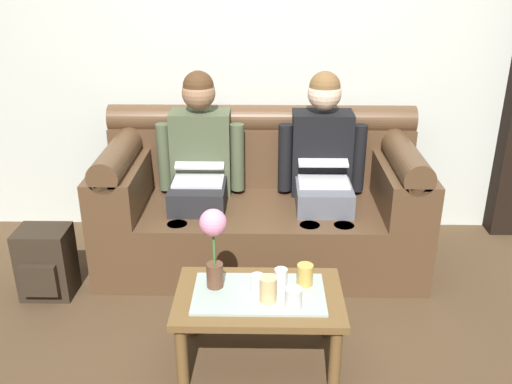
% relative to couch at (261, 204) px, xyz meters
% --- Properties ---
extents(ground_plane, '(14.00, 14.00, 0.00)m').
position_rel_couch_xyz_m(ground_plane, '(-0.00, -1.17, -0.37)').
color(ground_plane, '#4C3823').
extents(back_wall_patterned, '(6.00, 0.12, 2.90)m').
position_rel_couch_xyz_m(back_wall_patterned, '(-0.00, 0.53, 1.08)').
color(back_wall_patterned, silver).
rests_on(back_wall_patterned, ground_plane).
extents(couch, '(2.01, 0.88, 0.96)m').
position_rel_couch_xyz_m(couch, '(0.00, 0.00, 0.00)').
color(couch, '#513823').
rests_on(couch, ground_plane).
extents(person_left, '(0.56, 0.67, 1.22)m').
position_rel_couch_xyz_m(person_left, '(-0.39, -0.00, 0.28)').
color(person_left, '#232326').
rests_on(person_left, ground_plane).
extents(person_right, '(0.56, 0.67, 1.22)m').
position_rel_couch_xyz_m(person_right, '(0.39, -0.00, 0.28)').
color(person_right, '#595B66').
rests_on(person_right, ground_plane).
extents(coffee_table, '(0.80, 0.51, 0.39)m').
position_rel_couch_xyz_m(coffee_table, '(-0.00, -1.06, -0.05)').
color(coffee_table, brown).
rests_on(coffee_table, ground_plane).
extents(flower_vase, '(0.13, 0.13, 0.41)m').
position_rel_couch_xyz_m(flower_vase, '(-0.21, -1.00, 0.28)').
color(flower_vase, brown).
rests_on(flower_vase, coffee_table).
extents(cup_near_left, '(0.08, 0.08, 0.09)m').
position_rel_couch_xyz_m(cup_near_left, '(0.16, -1.17, 0.06)').
color(cup_near_left, silver).
rests_on(cup_near_left, coffee_table).
extents(cup_near_right, '(0.06, 0.06, 0.09)m').
position_rel_couch_xyz_m(cup_near_right, '(-0.01, -1.04, 0.06)').
color(cup_near_right, white).
rests_on(cup_near_right, coffee_table).
extents(cup_far_center, '(0.06, 0.06, 0.12)m').
position_rel_couch_xyz_m(cup_far_center, '(0.10, -1.04, 0.08)').
color(cup_far_center, silver).
rests_on(cup_far_center, coffee_table).
extents(cup_far_left, '(0.08, 0.08, 0.11)m').
position_rel_couch_xyz_m(cup_far_left, '(0.22, -0.98, 0.07)').
color(cup_far_left, gold).
rests_on(cup_far_left, coffee_table).
extents(cup_far_right, '(0.08, 0.08, 0.12)m').
position_rel_couch_xyz_m(cup_far_right, '(0.04, -1.12, 0.08)').
color(cup_far_right, '#DBB77A').
rests_on(cup_far_right, coffee_table).
extents(backpack_left, '(0.30, 0.28, 0.42)m').
position_rel_couch_xyz_m(backpack_left, '(-1.26, -0.49, -0.17)').
color(backpack_left, '#2D2319').
rests_on(backpack_left, ground_plane).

